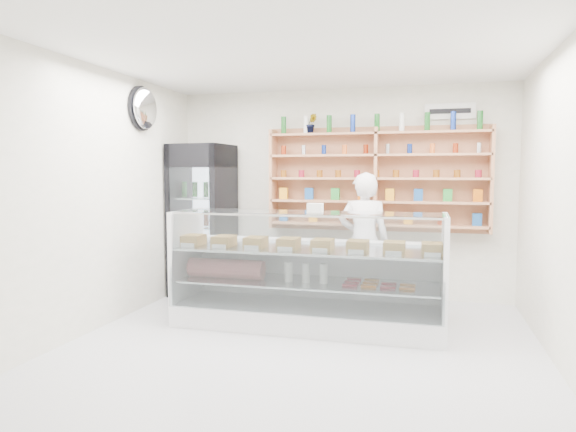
% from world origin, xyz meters
% --- Properties ---
extents(room, '(5.00, 5.00, 5.00)m').
position_xyz_m(room, '(0.00, 0.00, 1.40)').
color(room, '#BABABF').
rests_on(room, ground).
extents(display_counter, '(2.89, 0.86, 1.26)m').
position_xyz_m(display_counter, '(-0.09, 0.93, 0.35)').
color(display_counter, white).
rests_on(display_counter, floor).
extents(shop_worker, '(0.63, 0.44, 1.68)m').
position_xyz_m(shop_worker, '(0.41, 1.80, 0.84)').
color(shop_worker, silver).
rests_on(shop_worker, floor).
extents(drinks_cooler, '(0.79, 0.77, 2.05)m').
position_xyz_m(drinks_cooler, '(-1.82, 2.04, 1.03)').
color(drinks_cooler, black).
rests_on(drinks_cooler, floor).
extents(wall_shelving, '(2.84, 0.28, 1.33)m').
position_xyz_m(wall_shelving, '(0.50, 2.34, 1.59)').
color(wall_shelving, tan).
rests_on(wall_shelving, back_wall).
extents(potted_plant, '(0.18, 0.16, 0.26)m').
position_xyz_m(potted_plant, '(-0.37, 2.34, 2.33)').
color(potted_plant, '#1E6626').
rests_on(potted_plant, wall_shelving).
extents(security_mirror, '(0.15, 0.50, 0.50)m').
position_xyz_m(security_mirror, '(-2.17, 1.20, 2.45)').
color(security_mirror, silver).
rests_on(security_mirror, left_wall).
extents(wall_sign, '(0.62, 0.03, 0.20)m').
position_xyz_m(wall_sign, '(1.40, 2.47, 2.45)').
color(wall_sign, white).
rests_on(wall_sign, back_wall).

